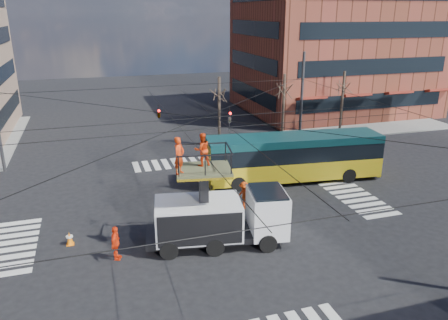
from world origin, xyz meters
TOP-DOWN VIEW (x-y plane):
  - ground at (0.00, 0.00)m, footprint 120.00×120.00m
  - sidewalk_ne at (21.00, 21.00)m, footprint 18.00×18.00m
  - crosswalks at (0.00, 0.00)m, footprint 22.40×22.40m
  - building_ne at (21.98, 23.98)m, footprint 20.06×16.06m
  - overhead_network at (-0.07, 0.40)m, footprint 24.24×24.24m
  - tree_a at (5.00, 13.50)m, footprint 2.00×2.00m
  - tree_b at (11.00, 13.50)m, footprint 2.00×2.00m
  - tree_c at (17.00, 13.50)m, footprint 2.00×2.00m
  - utility_truck at (0.12, -2.82)m, footprint 7.29×3.56m
  - city_bus at (7.50, 4.05)m, footprint 12.25×3.85m
  - traffic_cone at (-7.18, -0.72)m, footprint 0.36×0.36m
  - worker_ground at (-5.03, -2.83)m, footprint 0.74×1.07m
  - flagger at (2.68, 0.72)m, footprint 0.97×1.23m

SIDE VIEW (x-z plane):
  - ground at x=0.00m, z-range 0.00..0.00m
  - crosswalks at x=0.00m, z-range 0.00..0.02m
  - sidewalk_ne at x=21.00m, z-range 0.00..0.12m
  - traffic_cone at x=-7.18m, z-range 0.00..0.70m
  - flagger at x=2.68m, z-range 0.00..1.67m
  - worker_ground at x=-5.03m, z-range 0.00..1.69m
  - city_bus at x=7.50m, z-range 0.12..3.32m
  - utility_truck at x=0.12m, z-range -0.95..4.88m
  - overhead_network at x=-0.07m, z-range 0.29..8.29m
  - tree_a at x=5.00m, z-range 1.63..7.63m
  - tree_b at x=11.00m, z-range 1.63..7.63m
  - tree_c at x=17.00m, z-range 1.63..7.63m
  - building_ne at x=21.98m, z-range 0.00..14.00m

